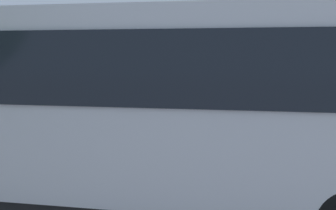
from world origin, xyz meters
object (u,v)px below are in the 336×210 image
spectator_left (190,117)px  traffic_cone (237,117)px  spectator_far_left (242,121)px  tour_bus (113,111)px  spectator_right (95,120)px  spectator_centre (140,115)px  stunt_motorcycle (171,109)px  spectator_far_right (61,116)px  parked_motorcycle_silver (148,147)px

spectator_left → traffic_cone: 4.77m
spectator_far_left → traffic_cone: 4.84m
spectator_far_left → spectator_left: (1.26, -0.22, 0.02)m
tour_bus → spectator_right: (1.40, -2.52, -0.67)m
spectator_left → spectator_centre: spectator_left is taller
tour_bus → stunt_motorcycle: size_ratio=5.01×
tour_bus → spectator_far_left: tour_bus is taller
spectator_far_left → tour_bus: bearing=49.3°
tour_bus → spectator_right: size_ratio=6.06×
tour_bus → spectator_left: tour_bus is taller
spectator_far_right → parked_motorcycle_silver: bearing=165.4°
tour_bus → spectator_centre: 2.96m
spectator_left → spectator_far_right: spectator_left is taller
spectator_far_right → spectator_centre: bearing=-175.0°
traffic_cone → parked_motorcycle_silver: bearing=69.2°
tour_bus → spectator_far_right: (2.43, -2.70, -0.65)m
spectator_far_right → parked_motorcycle_silver: (-2.50, 0.65, -0.51)m
spectator_far_left → parked_motorcycle_silver: size_ratio=0.87×
spectator_left → stunt_motorcycle: bearing=-73.1°
spectator_right → stunt_motorcycle: spectator_right is taller
spectator_left → traffic_cone: spectator_left is taller
parked_motorcycle_silver → traffic_cone: parked_motorcycle_silver is taller
stunt_motorcycle → spectator_far_left: bearing=120.2°
spectator_far_left → spectator_centre: size_ratio=1.00×
tour_bus → spectator_far_right: size_ratio=5.96×
spectator_far_right → traffic_cone: 6.52m
spectator_centre → traffic_cone: spectator_centre is taller
tour_bus → spectator_far_left: (-2.21, -2.57, -0.59)m
spectator_centre → traffic_cone: bearing=-118.5°
spectator_left → stunt_motorcycle: spectator_left is taller
spectator_left → parked_motorcycle_silver: spectator_left is taller
spectator_right → traffic_cone: 6.00m
parked_motorcycle_silver → spectator_right: bearing=-17.8°
spectator_far_right → parked_motorcycle_silver: 2.64m
stunt_motorcycle → spectator_left: bearing=106.9°
parked_motorcycle_silver → spectator_far_left: bearing=-166.3°
spectator_far_right → stunt_motorcycle: (-2.13, -4.18, -0.38)m
spectator_centre → stunt_motorcycle: 4.03m
traffic_cone → spectator_far_left: bearing=91.4°
stunt_motorcycle → traffic_cone: 2.46m
spectator_far_left → spectator_centre: (2.54, -0.31, 0.01)m
spectator_far_right → stunt_motorcycle: spectator_far_right is taller
spectator_left → spectator_right: (2.35, 0.27, -0.10)m
spectator_far_left → spectator_far_right: 4.64m
spectator_right → spectator_far_right: size_ratio=0.98×
traffic_cone → spectator_right: bearing=54.1°
spectator_far_left → parked_motorcycle_silver: spectator_far_left is taller
tour_bus → traffic_cone: tour_bus is taller
spectator_far_right → stunt_motorcycle: bearing=-117.0°
spectator_far_left → spectator_right: (3.61, 0.05, -0.08)m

